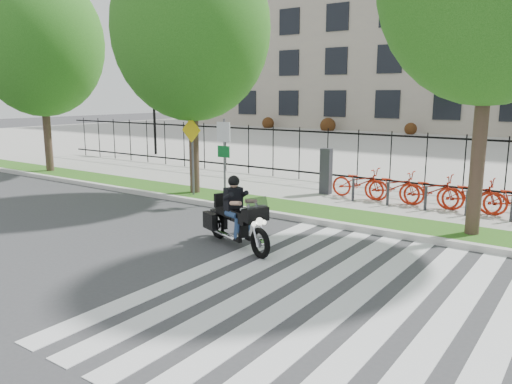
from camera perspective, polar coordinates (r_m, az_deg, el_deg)
The scene contains 15 objects.
ground at distance 11.60m, azimuth -13.34°, elevation -6.12°, with size 120.00×120.00×0.00m, color #3A3A3C.
curb at distance 14.51m, azimuth -1.18°, elevation -2.03°, with size 60.00×0.20×0.15m, color beige.
grass_verge at distance 15.19m, azimuth 0.72°, elevation -1.43°, with size 60.00×1.50×0.15m, color #265415.
sidewalk at distance 17.26m, azimuth 5.42°, elevation 0.05°, with size 60.00×3.50×0.15m, color #AAA89F.
plaza at distance 33.51m, azimuth 20.58°, elevation 4.74°, with size 80.00×34.00×0.10m, color #AAA89F.
crosswalk_stripes at distance 8.77m, azimuth 8.58°, elevation -11.63°, with size 5.70×8.00×0.01m, color silver, non-canonical shape.
iron_fence at distance 18.62m, azimuth 8.17°, elevation 4.15°, with size 30.00×0.06×2.00m, color black, non-canonical shape.
office_building at distance 53.27m, azimuth 27.13°, elevation 17.08°, with size 60.00×21.90×20.15m.
lamp_post_left at distance 28.05m, azimuth -11.63°, elevation 10.57°, with size 1.06×0.70×4.25m.
street_tree_0 at distance 23.04m, azimuth -23.44°, elevation 15.26°, with size 5.14×5.14×8.20m.
street_tree_1 at distance 16.64m, azimuth -7.42°, elevation 17.98°, with size 5.03×5.03×8.14m.
bike_share_station at distance 14.93m, azimuth 25.22°, elevation -0.49°, with size 10.01×0.87×1.50m.
sign_pole_regulatory at distance 15.31m, azimuth -3.68°, elevation 4.97°, with size 0.50×0.09×2.50m.
sign_pole_warning at distance 16.16m, azimuth -7.31°, elevation 5.23°, with size 0.78×0.09×2.49m.
motorcycle_rider at distance 11.12m, azimuth -2.16°, elevation -3.11°, with size 2.38×1.29×1.94m.
Camera 1 is at (8.38, -7.27, 3.39)m, focal length 35.00 mm.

